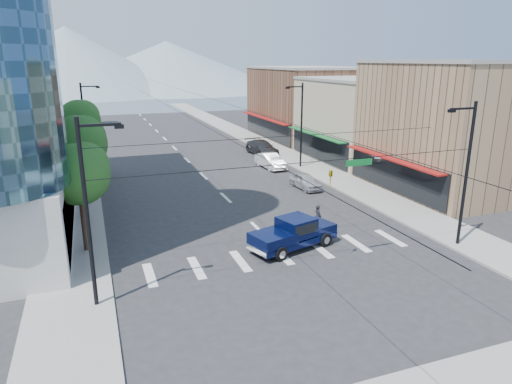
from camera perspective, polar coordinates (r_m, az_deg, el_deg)
ground at (r=26.56m, az=4.88°, el=-9.01°), size 160.00×160.00×0.00m
sidewalk_left at (r=62.75m, az=-21.36°, el=4.82°), size 4.00×120.00×0.15m
sidewalk_right at (r=66.57m, az=-0.20°, el=6.53°), size 4.00×120.00×0.15m
shop_near at (r=44.25m, az=23.62°, el=7.36°), size 12.00×14.00×11.00m
shop_mid at (r=55.27m, az=13.52°, el=8.73°), size 12.00×14.00×9.00m
shop_far at (r=69.04m, az=6.16°, el=10.91°), size 12.00×18.00×10.00m
clock_tower at (r=83.94m, az=-25.14°, el=14.32°), size 4.80×4.80×20.40m
mountain_left at (r=171.77m, az=-22.45°, el=14.97°), size 80.00×80.00×22.00m
mountain_right at (r=184.23m, az=-11.00°, el=15.25°), size 90.00×90.00×18.00m
tree_near at (r=28.52m, az=-21.10°, el=2.35°), size 3.65×3.64×6.71m
tree_midnear at (r=35.28m, az=-21.15°, el=5.84°), size 4.09×4.09×7.52m
tree_midfar at (r=42.29m, az=-21.02°, el=6.59°), size 3.65×3.64×6.71m
tree_far at (r=49.15m, az=-21.07°, el=8.50°), size 4.09×4.09×7.52m
signal_rig at (r=24.16m, az=6.55°, el=0.13°), size 21.80×0.20×9.00m
lamp_pole_nw at (r=52.10m, az=-20.54°, el=8.21°), size 2.00×0.25×9.00m
lamp_pole_ne at (r=48.90m, az=5.57°, el=8.69°), size 2.00×0.25×9.00m
pickup_truck at (r=28.33m, az=4.67°, el=-5.11°), size 6.10×3.57×1.96m
pedestrian at (r=32.09m, az=7.75°, el=-3.00°), size 0.49×0.65×1.62m
parked_car_near at (r=41.60m, az=6.21°, el=1.37°), size 1.84×4.15×1.39m
parked_car_mid at (r=49.20m, az=1.82°, el=3.90°), size 2.05×4.93×1.59m
parked_car_far at (r=56.36m, az=0.76°, el=5.56°), size 2.94×6.11×1.72m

